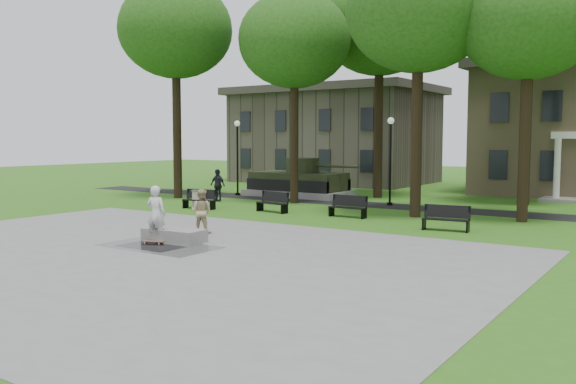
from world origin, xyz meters
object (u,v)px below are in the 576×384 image
(concrete_block, at_px, (174,235))
(park_bench_0, at_px, (200,199))
(friend_watching, at_px, (201,211))
(skateboarder, at_px, (156,214))
(trash_bin, at_px, (200,199))

(concrete_block, relative_size, park_bench_0, 1.20)
(friend_watching, bearing_deg, skateboarder, 73.21)
(concrete_block, relative_size, friend_watching, 1.31)
(concrete_block, height_order, friend_watching, friend_watching)
(concrete_block, relative_size, skateboarder, 1.12)
(park_bench_0, bearing_deg, concrete_block, -59.34)
(park_bench_0, xyz_separation_m, trash_bin, (-0.18, 0.16, -0.04))
(park_bench_0, bearing_deg, friend_watching, -53.96)
(trash_bin, bearing_deg, friend_watching, -47.34)
(skateboarder, bearing_deg, park_bench_0, -70.25)
(skateboarder, xyz_separation_m, friend_watching, (-0.04, 2.35, -0.14))
(park_bench_0, height_order, trash_bin, park_bench_0)
(concrete_block, height_order, trash_bin, trash_bin)
(friend_watching, xyz_separation_m, trash_bin, (-5.84, 6.34, -0.38))
(park_bench_0, bearing_deg, skateboarder, -62.69)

